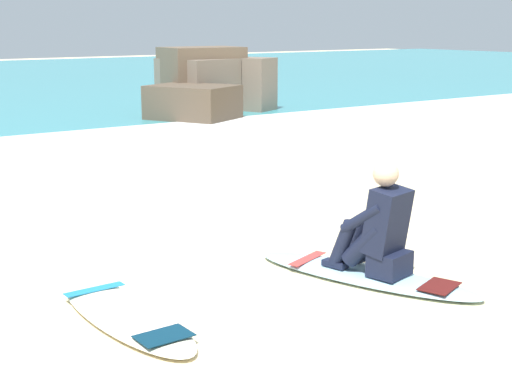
# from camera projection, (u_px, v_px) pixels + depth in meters

# --- Properties ---
(ground_plane) EXTENTS (80.00, 80.00, 0.00)m
(ground_plane) POSITION_uv_depth(u_px,v_px,m) (321.00, 296.00, 5.89)
(ground_plane) COLOR beige
(surfboard_main) EXTENTS (1.17, 2.09, 0.08)m
(surfboard_main) POSITION_uv_depth(u_px,v_px,m) (366.00, 275.00, 6.27)
(surfboard_main) COLOR #9ED1E5
(surfboard_main) RESTS_ON ground
(surfer_seated) EXTENTS (0.48, 0.76, 0.95)m
(surfer_seated) POSITION_uv_depth(u_px,v_px,m) (378.00, 230.00, 6.14)
(surfer_seated) COLOR black
(surfer_seated) RESTS_ON surfboard_main
(surfboard_spare_near) EXTENTS (0.56, 1.84, 0.08)m
(surfboard_spare_near) POSITION_uv_depth(u_px,v_px,m) (125.00, 314.00, 5.43)
(surfboard_spare_near) COLOR #EFE5C6
(surfboard_spare_near) RESTS_ON ground
(rock_outcrop_distant) EXTENTS (3.46, 3.10, 1.54)m
(rock_outcrop_distant) POSITION_uv_depth(u_px,v_px,m) (206.00, 88.00, 16.95)
(rock_outcrop_distant) COLOR brown
(rock_outcrop_distant) RESTS_ON ground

